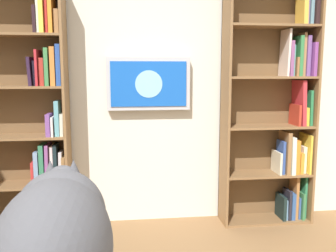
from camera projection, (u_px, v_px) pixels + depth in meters
wall_back at (145, 77)px, 3.36m from camera, size 4.52×0.06×2.70m
bookshelf_left at (279, 107)px, 3.38m from camera, size 0.83×0.28×2.24m
bookshelf_right at (29, 116)px, 3.12m from camera, size 0.89×0.28×2.12m
wall_mounted_tv at (149, 84)px, 3.29m from camera, size 0.74×0.07×0.47m
cat at (56, 238)px, 1.04m from camera, size 0.32×0.64×0.39m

